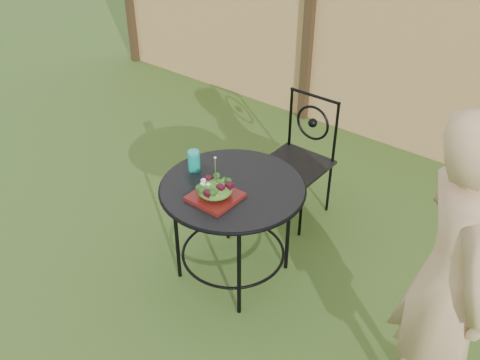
{
  "coord_description": "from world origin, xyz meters",
  "views": [
    {
      "loc": [
        1.36,
        -2.23,
        2.6
      ],
      "look_at": [
        -0.37,
        -0.08,
        0.75
      ],
      "focal_mm": 40.0,
      "sensor_mm": 36.0,
      "label": 1
    }
  ],
  "objects_px": {
    "patio_chair": "(300,156)",
    "diner": "(449,278)",
    "salad_plate": "(215,197)",
    "patio_table": "(233,204)"
  },
  "relations": [
    {
      "from": "salad_plate",
      "to": "diner",
      "type": "bearing_deg",
      "value": 2.31
    },
    {
      "from": "patio_chair",
      "to": "patio_table",
      "type": "bearing_deg",
      "value": -85.89
    },
    {
      "from": "patio_table",
      "to": "diner",
      "type": "bearing_deg",
      "value": -4.66
    },
    {
      "from": "diner",
      "to": "salad_plate",
      "type": "relative_size",
      "value": 6.39
    },
    {
      "from": "patio_chair",
      "to": "diner",
      "type": "relative_size",
      "value": 0.55
    },
    {
      "from": "patio_chair",
      "to": "diner",
      "type": "xyz_separation_m",
      "value": [
        1.44,
        -0.99,
        0.36
      ]
    },
    {
      "from": "patio_chair",
      "to": "diner",
      "type": "bearing_deg",
      "value": -34.42
    },
    {
      "from": "patio_chair",
      "to": "diner",
      "type": "distance_m",
      "value": 1.79
    },
    {
      "from": "patio_table",
      "to": "salad_plate",
      "type": "height_order",
      "value": "salad_plate"
    },
    {
      "from": "patio_table",
      "to": "salad_plate",
      "type": "distance_m",
      "value": 0.23
    }
  ]
}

